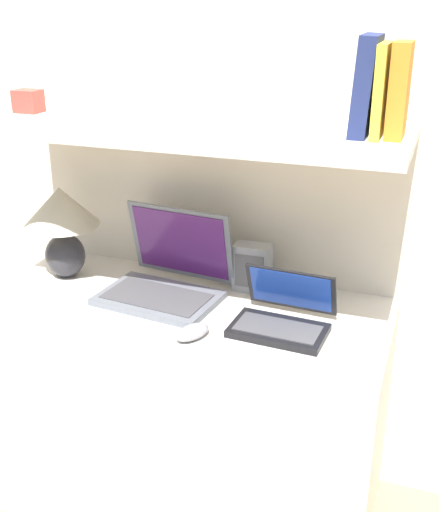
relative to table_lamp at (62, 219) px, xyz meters
name	(u,v)px	position (x,y,z in m)	size (l,w,h in m)	color
wall_back	(221,126)	(0.45, 0.26, 0.28)	(6.00, 0.05, 2.40)	silver
desk	(186,408)	(0.45, -0.07, -0.56)	(1.20, 0.53, 0.73)	silver
back_riser	(217,300)	(0.45, 0.21, -0.31)	(1.20, 0.04, 1.23)	silver
shelf	(189,128)	(0.45, -0.01, 0.32)	(1.20, 0.47, 0.03)	silver
table_lamp	(62,219)	(0.00, 0.00, 0.00)	(0.24, 0.24, 0.30)	#2D2D33
laptop_large	(166,278)	(0.37, -0.02, -0.14)	(0.38, 0.33, 0.26)	slate
laptop_small	(282,317)	(0.75, -0.11, -0.16)	(0.27, 0.23, 0.16)	black
computer_mouse	(192,332)	(0.54, -0.24, -0.18)	(0.10, 0.12, 0.03)	#99999E
router_box	(252,268)	(0.60, 0.10, -0.12)	(0.11, 0.07, 0.15)	gray
book_orange	(399,91)	(0.99, -0.01, 0.44)	(0.04, 0.12, 0.23)	orange
book_yellow	(382,91)	(0.95, -0.01, 0.44)	(0.02, 0.16, 0.22)	gold
book_navy	(366,86)	(0.91, -0.01, 0.45)	(0.05, 0.15, 0.24)	navy
shelf_gadget	(28,101)	(-0.07, -0.01, 0.36)	(0.08, 0.06, 0.07)	#CC3D33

